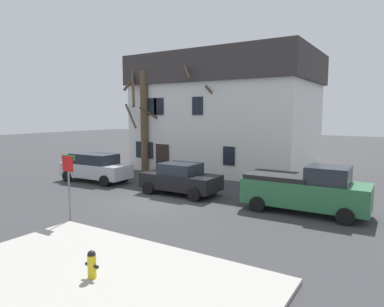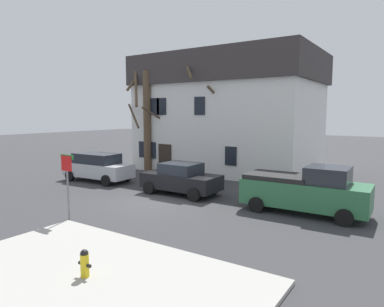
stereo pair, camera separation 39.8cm
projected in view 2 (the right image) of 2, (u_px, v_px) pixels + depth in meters
ground_plane at (152, 202)px, 16.74m from camera, size 120.00×120.00×0.00m
sidewalk_slab at (67, 290)px, 8.31m from camera, size 8.93×6.81×0.12m
building_main at (228, 113)px, 26.29m from camera, size 13.02×8.47×8.56m
tree_bare_near at (148, 129)px, 25.74m from camera, size 3.10×2.87×5.96m
tree_bare_mid at (146, 118)px, 25.39m from camera, size 2.14×2.45×8.21m
tree_bare_far at (206, 115)px, 23.58m from camera, size 3.31×3.31×8.34m
car_silver_wagon at (98, 167)px, 21.95m from camera, size 4.74×2.20×1.78m
car_black_sedan at (181, 179)px, 18.39m from camera, size 4.21×2.11×1.68m
pickup_truck_green at (305, 190)px, 14.81m from camera, size 5.26×2.23×2.10m
fire_hydrant at (85, 263)px, 8.82m from camera, size 0.42×0.22×0.72m
street_sign_pole at (67, 175)px, 13.50m from camera, size 0.76×0.07×2.70m
bicycle_leaning at (155, 166)px, 26.09m from camera, size 1.72×0.42×1.03m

